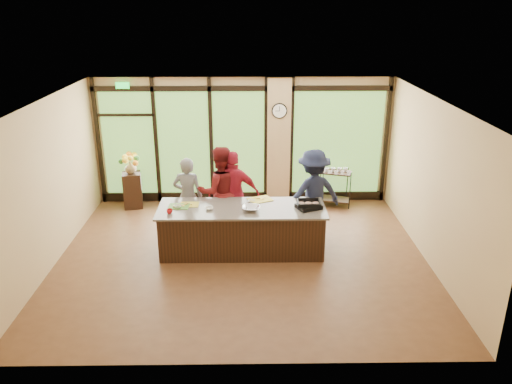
{
  "coord_description": "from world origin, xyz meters",
  "views": [
    {
      "loc": [
        0.14,
        -8.48,
        4.6
      ],
      "look_at": [
        0.27,
        0.4,
        1.2
      ],
      "focal_mm": 35.0,
      "sensor_mm": 36.0,
      "label": 1
    }
  ],
  "objects_px": {
    "roasting_pan": "(309,206)",
    "island_base": "(242,230)",
    "flower_stand": "(133,190)",
    "cook_right": "(313,194)",
    "cook_left": "(188,196)",
    "bar_cart": "(335,183)"
  },
  "relations": [
    {
      "from": "cook_left",
      "to": "cook_right",
      "type": "height_order",
      "value": "cook_right"
    },
    {
      "from": "roasting_pan",
      "to": "cook_right",
      "type": "bearing_deg",
      "value": 51.9
    },
    {
      "from": "cook_left",
      "to": "bar_cart",
      "type": "relative_size",
      "value": 1.73
    },
    {
      "from": "cook_left",
      "to": "flower_stand",
      "type": "bearing_deg",
      "value": -41.75
    },
    {
      "from": "cook_left",
      "to": "cook_right",
      "type": "distance_m",
      "value": 2.57
    },
    {
      "from": "flower_stand",
      "to": "bar_cart",
      "type": "xyz_separation_m",
      "value": [
        4.8,
        -0.04,
        0.16
      ]
    },
    {
      "from": "island_base",
      "to": "flower_stand",
      "type": "xyz_separation_m",
      "value": [
        -2.62,
        2.3,
        -0.02
      ]
    },
    {
      "from": "cook_right",
      "to": "flower_stand",
      "type": "bearing_deg",
      "value": -38.7
    },
    {
      "from": "cook_right",
      "to": "bar_cart",
      "type": "height_order",
      "value": "cook_right"
    },
    {
      "from": "cook_right",
      "to": "flower_stand",
      "type": "relative_size",
      "value": 2.19
    },
    {
      "from": "roasting_pan",
      "to": "island_base",
      "type": "bearing_deg",
      "value": 152.63
    },
    {
      "from": "roasting_pan",
      "to": "flower_stand",
      "type": "relative_size",
      "value": 0.51
    },
    {
      "from": "island_base",
      "to": "flower_stand",
      "type": "height_order",
      "value": "island_base"
    },
    {
      "from": "cook_left",
      "to": "bar_cart",
      "type": "xyz_separation_m",
      "value": [
        3.3,
        1.45,
        -0.26
      ]
    },
    {
      "from": "cook_left",
      "to": "cook_right",
      "type": "xyz_separation_m",
      "value": [
        2.57,
        -0.1,
        0.09
      ]
    },
    {
      "from": "cook_left",
      "to": "bar_cart",
      "type": "height_order",
      "value": "cook_left"
    },
    {
      "from": "island_base",
      "to": "flower_stand",
      "type": "relative_size",
      "value": 3.66
    },
    {
      "from": "island_base",
      "to": "bar_cart",
      "type": "xyz_separation_m",
      "value": [
        2.18,
        2.26,
        0.14
      ]
    },
    {
      "from": "island_base",
      "to": "bar_cart",
      "type": "relative_size",
      "value": 3.21
    },
    {
      "from": "cook_left",
      "to": "bar_cart",
      "type": "bearing_deg",
      "value": -153.08
    },
    {
      "from": "island_base",
      "to": "cook_left",
      "type": "relative_size",
      "value": 1.85
    },
    {
      "from": "cook_right",
      "to": "flower_stand",
      "type": "xyz_separation_m",
      "value": [
        -4.07,
        1.59,
        -0.5
      ]
    }
  ]
}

